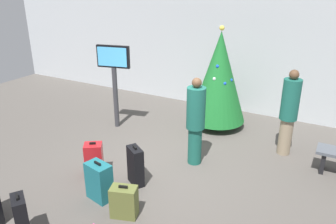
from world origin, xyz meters
TOP-DOWN VIEW (x-y plane):
  - ground_plane at (0.00, 0.00)m, footprint 16.00×16.00m
  - back_wall at (0.00, 3.67)m, footprint 16.00×0.20m
  - holiday_tree at (0.14, 2.27)m, footprint 1.37×1.37m
  - flight_info_kiosk at (-2.07, 1.04)m, footprint 0.81×0.26m
  - traveller_0 at (0.41, 0.33)m, footprint 0.49×0.49m
  - traveller_1 at (1.93, 1.60)m, footprint 0.50×0.50m
  - suitcase_0 at (-1.07, -1.00)m, footprint 0.42×0.41m
  - suitcase_1 at (-0.50, -1.54)m, footprint 0.48×0.36m
  - suitcase_3 at (-0.21, -0.87)m, footprint 0.41×0.36m
  - suitcase_4 at (0.13, -1.71)m, footprint 0.47×0.37m
  - suitcase_5 at (-0.85, -2.81)m, footprint 0.40×0.34m

SIDE VIEW (x-z plane):
  - ground_plane at x=0.00m, z-range 0.00..0.00m
  - suitcase_4 at x=0.13m, z-range -0.02..0.53m
  - suitcase_0 at x=-1.07m, z-range -0.02..0.67m
  - suitcase_1 at x=-0.50m, z-range -0.02..0.68m
  - suitcase_5 at x=-0.85m, z-range -0.02..0.71m
  - suitcase_3 at x=-0.21m, z-range -0.02..0.74m
  - traveller_0 at x=0.41m, z-range 0.05..1.84m
  - traveller_1 at x=1.93m, z-range 0.05..1.89m
  - holiday_tree at x=0.14m, z-range 0.03..2.54m
  - flight_info_kiosk at x=-2.07m, z-range 0.39..2.44m
  - back_wall at x=0.00m, z-range 0.00..3.19m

